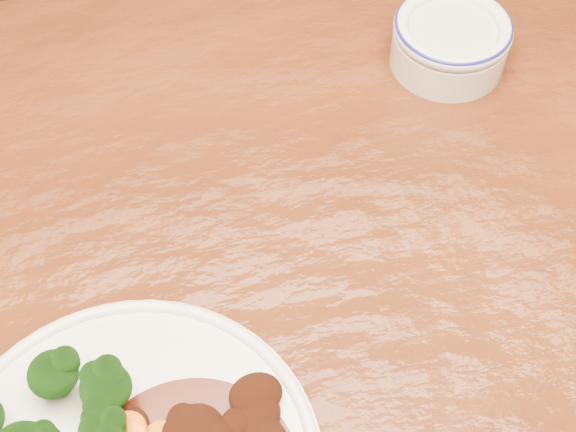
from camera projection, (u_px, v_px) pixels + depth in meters
name	position (u px, v px, depth m)	size (l,w,h in m)	color
dining_table	(328.00, 357.00, 0.70)	(1.58, 1.04, 0.75)	#5F2910
broccoli_florets	(49.00, 416.00, 0.54)	(0.12, 0.09, 0.05)	#5C8344
dip_bowl	(450.00, 40.00, 0.78)	(0.11, 0.11, 0.05)	silver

